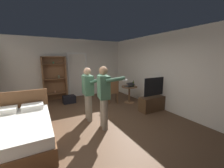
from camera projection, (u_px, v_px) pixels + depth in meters
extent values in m
plane|color=brown|center=(95.00, 125.00, 3.88)|extent=(7.19, 7.19, 0.00)
cube|color=silver|center=(68.00, 69.00, 6.50)|extent=(5.63, 0.12, 2.75)
cube|color=silver|center=(166.00, 72.00, 4.92)|extent=(0.12, 6.77, 2.75)
cube|color=white|center=(69.00, 76.00, 6.49)|extent=(0.08, 0.08, 2.05)
cube|color=white|center=(86.00, 75.00, 6.89)|extent=(0.08, 0.08, 2.05)
cube|color=white|center=(77.00, 53.00, 6.49)|extent=(0.93, 0.08, 0.08)
cube|color=brown|center=(18.00, 139.00, 2.92)|extent=(1.35, 2.00, 0.35)
cube|color=silver|center=(17.00, 127.00, 2.87)|extent=(1.29, 1.94, 0.22)
cube|color=brown|center=(21.00, 110.00, 3.68)|extent=(1.35, 0.08, 1.02)
cube|color=white|center=(4.00, 111.00, 3.30)|extent=(0.50, 0.34, 0.12)
cube|color=white|center=(33.00, 106.00, 3.58)|extent=(0.50, 0.34, 0.12)
cube|color=brown|center=(43.00, 80.00, 5.82)|extent=(0.06, 0.32, 1.95)
cube|color=brown|center=(66.00, 78.00, 6.26)|extent=(0.06, 0.32, 1.95)
cube|color=brown|center=(53.00, 57.00, 5.86)|extent=(1.00, 0.32, 0.04)
cube|color=brown|center=(54.00, 78.00, 6.17)|extent=(1.00, 0.02, 1.95)
cube|color=brown|center=(56.00, 93.00, 6.16)|extent=(0.94, 0.32, 0.03)
cylinder|color=tan|center=(55.00, 92.00, 6.14)|extent=(0.05, 0.05, 0.09)
cube|color=brown|center=(55.00, 79.00, 6.04)|extent=(0.94, 0.32, 0.03)
cylinder|color=gray|center=(59.00, 77.00, 6.11)|extent=(0.08, 0.08, 0.14)
cube|color=brown|center=(54.00, 64.00, 5.92)|extent=(0.94, 0.32, 0.03)
cylinder|color=#338E5A|center=(53.00, 63.00, 5.91)|extent=(0.05, 0.05, 0.08)
cube|color=#4C331E|center=(155.00, 103.00, 5.03)|extent=(1.26, 0.40, 0.51)
cube|color=black|center=(157.00, 86.00, 4.90)|extent=(1.10, 0.05, 0.64)
cube|color=#325181|center=(156.00, 86.00, 4.92)|extent=(1.04, 0.01, 0.58)
cylinder|color=brown|center=(129.00, 95.00, 5.84)|extent=(0.08, 0.08, 0.67)
cylinder|color=brown|center=(129.00, 102.00, 5.90)|extent=(0.40, 0.40, 0.03)
cylinder|color=brown|center=(129.00, 87.00, 5.77)|extent=(0.67, 0.67, 0.03)
cube|color=black|center=(129.00, 86.00, 5.75)|extent=(0.33, 0.24, 0.02)
cube|color=black|center=(131.00, 84.00, 5.63)|extent=(0.33, 0.21, 0.09)
cube|color=navy|center=(131.00, 84.00, 5.64)|extent=(0.30, 0.17, 0.07)
cylinder|color=#293A11|center=(133.00, 84.00, 5.75)|extent=(0.06, 0.06, 0.20)
cylinder|color=#293A11|center=(133.00, 81.00, 5.72)|extent=(0.03, 0.03, 0.05)
cylinder|color=brown|center=(116.00, 96.00, 6.01)|extent=(0.04, 0.04, 0.45)
cylinder|color=brown|center=(108.00, 97.00, 5.95)|extent=(0.04, 0.04, 0.45)
cylinder|color=brown|center=(118.00, 99.00, 5.68)|extent=(0.04, 0.04, 0.45)
cylinder|color=brown|center=(109.00, 99.00, 5.62)|extent=(0.04, 0.04, 0.45)
cube|color=brown|center=(113.00, 92.00, 5.77)|extent=(0.54, 0.54, 0.04)
cube|color=brown|center=(114.00, 87.00, 5.55)|extent=(0.41, 0.18, 0.50)
cylinder|color=gray|center=(103.00, 111.00, 3.80)|extent=(0.15, 0.15, 0.84)
cylinder|color=gray|center=(105.00, 115.00, 3.58)|extent=(0.15, 0.15, 0.84)
cube|color=#3F664C|center=(104.00, 87.00, 3.56)|extent=(0.34, 0.46, 0.59)
sphere|color=#936B4C|center=(103.00, 71.00, 3.48)|extent=(0.23, 0.23, 0.23)
cylinder|color=#3F664C|center=(105.00, 81.00, 3.79)|extent=(0.34, 0.15, 0.48)
cylinder|color=#3F664C|center=(115.00, 80.00, 3.37)|extent=(0.50, 0.18, 0.14)
cube|color=white|center=(125.00, 80.00, 3.42)|extent=(0.12, 0.06, 0.04)
cylinder|color=gray|center=(87.00, 106.00, 4.30)|extent=(0.15, 0.15, 0.80)
cylinder|color=gray|center=(90.00, 108.00, 4.08)|extent=(0.15, 0.15, 0.80)
cube|color=#3F664C|center=(88.00, 85.00, 4.07)|extent=(0.29, 0.45, 0.57)
sphere|color=tan|center=(87.00, 71.00, 3.99)|extent=(0.22, 0.22, 0.22)
cylinder|color=#3F664C|center=(88.00, 80.00, 4.30)|extent=(0.32, 0.11, 0.46)
cylinder|color=#3F664C|center=(98.00, 80.00, 3.92)|extent=(0.50, 0.12, 0.22)
cube|color=white|center=(107.00, 82.00, 4.01)|extent=(0.12, 0.04, 0.04)
cube|color=black|center=(69.00, 99.00, 5.81)|extent=(0.51, 0.38, 0.31)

